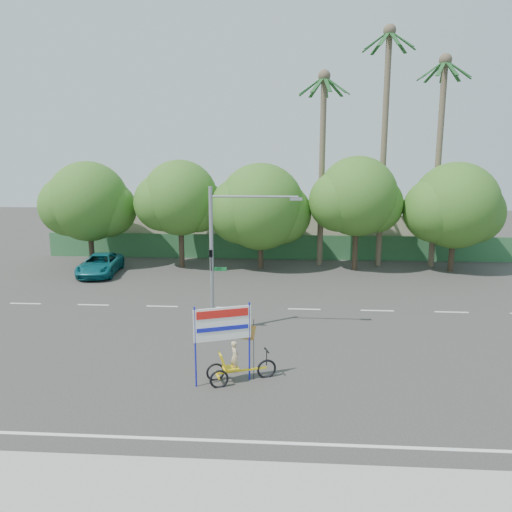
{
  "coord_description": "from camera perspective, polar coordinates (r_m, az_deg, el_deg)",
  "views": [
    {
      "loc": [
        1.09,
        -18.63,
        8.42
      ],
      "look_at": [
        -0.51,
        5.46,
        3.5
      ],
      "focal_mm": 35.0,
      "sensor_mm": 36.0,
      "label": 1
    }
  ],
  "objects": [
    {
      "name": "tree_far_right",
      "position": [
        38.68,
        21.73,
        5.1
      ],
      "size": [
        7.38,
        6.2,
        7.94
      ],
      "color": "#473828",
      "rests_on": "ground"
    },
    {
      "name": "building_right",
      "position": [
        45.64,
        12.49,
        2.91
      ],
      "size": [
        14.0,
        8.0,
        3.6
      ],
      "primitive_type": "cube",
      "color": "#C1B899",
      "rests_on": "ground"
    },
    {
      "name": "building_left",
      "position": [
        46.43,
        -10.06,
        3.39
      ],
      "size": [
        12.0,
        8.0,
        4.0
      ],
      "primitive_type": "cube",
      "color": "#C1B899",
      "rests_on": "ground"
    },
    {
      "name": "fence",
      "position": [
        40.82,
        2.22,
        1.04
      ],
      "size": [
        38.0,
        0.08,
        2.0
      ],
      "primitive_type": "cube",
      "color": "#336B3D",
      "rests_on": "ground"
    },
    {
      "name": "tree_far_left",
      "position": [
        39.8,
        -18.66,
        5.65
      ],
      "size": [
        7.14,
        6.0,
        7.96
      ],
      "color": "#473828",
      "rests_on": "ground"
    },
    {
      "name": "palm_mid",
      "position": [
        39.67,
        20.25,
        12.24
      ],
      "size": [
        3.73,
        3.79,
        15.45
      ],
      "color": "#70604C",
      "rests_on": "ground"
    },
    {
      "name": "palm_short",
      "position": [
        38.2,
        7.6,
        12.08
      ],
      "size": [
        3.73,
        3.79,
        14.45
      ],
      "color": "#70604C",
      "rests_on": "ground"
    },
    {
      "name": "tree_left",
      "position": [
        37.67,
        -8.73,
        6.27
      ],
      "size": [
        6.66,
        5.6,
        8.07
      ],
      "color": "#473828",
      "rests_on": "ground"
    },
    {
      "name": "traffic_signal",
      "position": [
        23.5,
        -4.34,
        -2.05
      ],
      "size": [
        4.72,
        1.1,
        7.0
      ],
      "color": "gray",
      "rests_on": "ground"
    },
    {
      "name": "sidewalk_near",
      "position": [
        13.96,
        -1.59,
        -25.27
      ],
      "size": [
        50.0,
        2.4,
        0.12
      ],
      "primitive_type": "cube",
      "color": "gray",
      "rests_on": "ground"
    },
    {
      "name": "pickup_truck",
      "position": [
        37.25,
        -17.39,
        -0.93
      ],
      "size": [
        2.91,
        5.46,
        1.46
      ],
      "primitive_type": "imported",
      "rotation": [
        0.0,
        0.0,
        0.09
      ],
      "color": "#0F5F6A",
      "rests_on": "ground"
    },
    {
      "name": "tree_center",
      "position": [
        36.9,
        0.46,
        5.37
      ],
      "size": [
        7.62,
        6.4,
        7.85
      ],
      "color": "#473828",
      "rests_on": "ground"
    },
    {
      "name": "palm_tall",
      "position": [
        38.8,
        14.52,
        14.19
      ],
      "size": [
        3.73,
        3.79,
        17.45
      ],
      "color": "#70604C",
      "rests_on": "ground"
    },
    {
      "name": "trike_billboard",
      "position": [
        18.92,
        -2.9,
        -10.75
      ],
      "size": [
        3.0,
        1.38,
        3.11
      ],
      "rotation": [
        0.0,
        0.0,
        0.35
      ],
      "color": "black",
      "rests_on": "ground"
    },
    {
      "name": "ground",
      "position": [
        20.47,
        0.43,
        -12.77
      ],
      "size": [
        120.0,
        120.0,
        0.0
      ],
      "primitive_type": "plane",
      "color": "#33302D",
      "rests_on": "ground"
    },
    {
      "name": "tree_right",
      "position": [
        37.08,
        11.4,
        6.37
      ],
      "size": [
        6.9,
        5.8,
        8.36
      ],
      "color": "#473828",
      "rests_on": "ground"
    }
  ]
}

